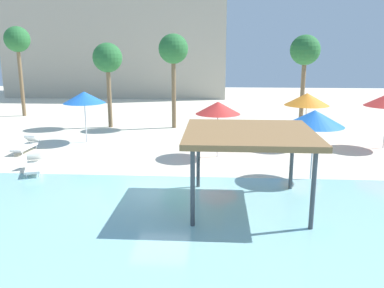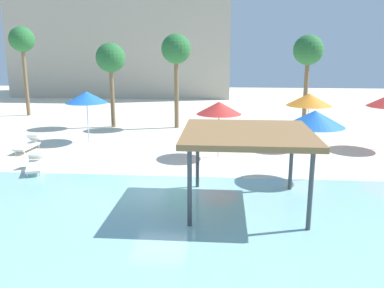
{
  "view_description": "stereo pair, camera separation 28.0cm",
  "coord_description": "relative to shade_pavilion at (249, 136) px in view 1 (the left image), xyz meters",
  "views": [
    {
      "loc": [
        1.92,
        -14.29,
        5.21
      ],
      "look_at": [
        0.89,
        2.0,
        1.3
      ],
      "focal_mm": 37.86,
      "sensor_mm": 36.0,
      "label": 1
    },
    {
      "loc": [
        2.19,
        -14.27,
        5.21
      ],
      "look_at": [
        0.89,
        2.0,
        1.3
      ],
      "focal_mm": 37.86,
      "sensor_mm": 36.0,
      "label": 2
    }
  ],
  "objects": [
    {
      "name": "lounge_chair_2",
      "position": [
        -8.85,
        3.26,
        -2.09
      ],
      "size": [
        1.23,
        1.99,
        0.74
      ],
      "rotation": [
        0.0,
        0.0,
        -1.21
      ],
      "color": "white",
      "rests_on": "ground"
    },
    {
      "name": "palm_tree_1",
      "position": [
        4.45,
        13.79,
        2.49
      ],
      "size": [
        1.9,
        1.9,
        6.0
      ],
      "color": "brown",
      "rests_on": "ground"
    },
    {
      "name": "beach_umbrella_blue_6",
      "position": [
        -8.36,
        8.9,
        0.11
      ],
      "size": [
        2.31,
        2.31,
        2.85
      ],
      "color": "silver",
      "rests_on": "ground"
    },
    {
      "name": "lounge_chair_1",
      "position": [
        -10.79,
        6.7,
        -2.09
      ],
      "size": [
        0.71,
        1.93,
        0.74
      ],
      "rotation": [
        0.0,
        0.0,
        -1.63
      ],
      "color": "white",
      "rests_on": "ground"
    },
    {
      "name": "palm_tree_3",
      "position": [
        -16.09,
        17.49,
        3.19
      ],
      "size": [
        1.9,
        1.9,
        6.75
      ],
      "color": "brown",
      "rests_on": "ground"
    },
    {
      "name": "palm_tree_2",
      "position": [
        -3.9,
        13.45,
        2.55
      ],
      "size": [
        1.9,
        1.9,
        6.07
      ],
      "color": "brown",
      "rests_on": "ground"
    },
    {
      "name": "lagoon_water",
      "position": [
        -2.96,
        -3.83,
        -2.4
      ],
      "size": [
        44.0,
        13.5,
        0.04
      ],
      "primitive_type": "cube",
      "color": "#8CC6CC",
      "rests_on": "ground"
    },
    {
      "name": "shade_pavilion",
      "position": [
        0.0,
        0.0,
        0.0
      ],
      "size": [
        4.16,
        4.16,
        2.59
      ],
      "color": "#42474C",
      "rests_on": "ground"
    },
    {
      "name": "beach_umbrella_blue_4",
      "position": [
        2.76,
        3.0,
        0.09
      ],
      "size": [
        2.31,
        2.31,
        2.83
      ],
      "color": "silver",
      "rests_on": "ground"
    },
    {
      "name": "ground_plane",
      "position": [
        -2.96,
        1.42,
        -2.42
      ],
      "size": [
        80.0,
        80.0,
        0.0
      ],
      "primitive_type": "plane",
      "color": "beige"
    },
    {
      "name": "palm_tree_0",
      "position": [
        -8.17,
        13.38,
        2.03
      ],
      "size": [
        1.9,
        1.9,
        5.51
      ],
      "color": "brown",
      "rests_on": "ground"
    },
    {
      "name": "hotel_block_0",
      "position": [
        -11.88,
        32.71,
        5.22
      ],
      "size": [
        23.22,
        8.62,
        15.28
      ],
      "primitive_type": "cube",
      "color": "#B2A893",
      "rests_on": "ground"
    },
    {
      "name": "beach_umbrella_orange_5",
      "position": [
        3.63,
        8.57,
        0.14
      ],
      "size": [
        2.34,
        2.34,
        2.89
      ],
      "color": "silver",
      "rests_on": "ground"
    },
    {
      "name": "beach_umbrella_red_1",
      "position": [
        -1.02,
        6.25,
        -0.02
      ],
      "size": [
        2.14,
        2.14,
        2.7
      ],
      "color": "silver",
      "rests_on": "ground"
    }
  ]
}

